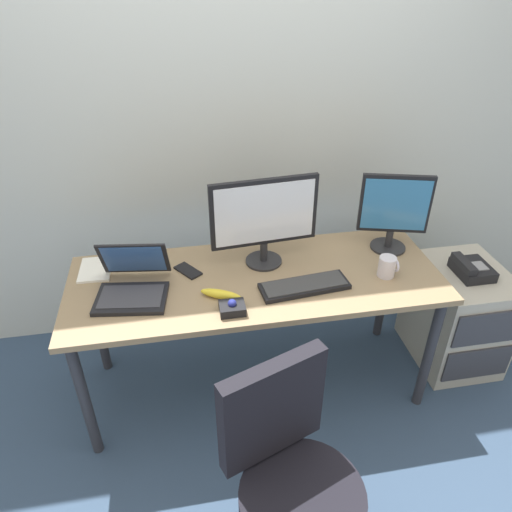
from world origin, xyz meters
The scene contains 15 objects.
ground_plane centered at (0.00, 0.00, 0.00)m, with size 8.00×8.00×0.00m, color #344964.
back_wall centered at (0.00, 0.69, 1.40)m, with size 6.00×0.10×2.80m, color silver.
desk centered at (0.00, 0.00, 0.65)m, with size 1.77×0.67×0.72m.
file_cabinet centered at (1.16, 0.03, 0.29)m, with size 0.42×0.53×0.59m.
desk_phone centered at (1.15, 0.01, 0.62)m, with size 0.17×0.20×0.09m.
office_chair centered at (-0.03, -0.88, 0.41)m, with size 0.53×0.54×0.91m.
monitor_main centered at (0.06, 0.12, 0.98)m, with size 0.52×0.18×0.44m.
monitor_side centered at (0.72, 0.14, 0.95)m, with size 0.34×0.18×0.41m.
keyboard centered at (0.20, -0.12, 0.74)m, with size 0.42×0.18×0.03m.
laptop centered at (-0.57, -0.02, 0.78)m, with size 0.35×0.35×0.22m.
trackball_mouse centered at (-0.15, -0.23, 0.75)m, with size 0.11×0.09×0.07m.
coffee_mug centered at (0.61, -0.09, 0.77)m, with size 0.09×0.08×0.10m.
paper_notepad centered at (-0.76, 0.19, 0.73)m, with size 0.15×0.21×0.01m, color white.
cell_phone centered at (-0.32, 0.10, 0.73)m, with size 0.07×0.14×0.01m, color black.
banana centered at (-0.18, -0.13, 0.74)m, with size 0.19×0.04×0.04m, color yellow.
Camera 1 is at (-0.32, -1.82, 2.04)m, focal length 33.46 mm.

